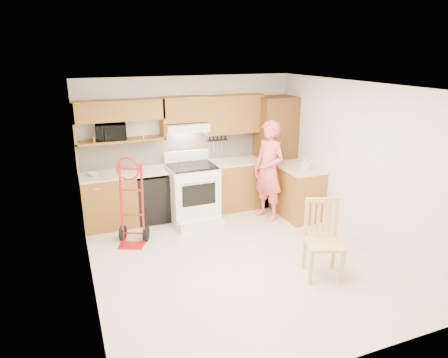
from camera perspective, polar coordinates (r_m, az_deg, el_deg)
floor at (r=6.05m, az=1.80°, el=-11.42°), size 4.00×4.50×0.02m
ceiling at (r=5.30m, az=2.07°, el=13.09°), size 4.00×4.50×0.02m
wall_back at (r=7.60m, az=-4.97°, el=4.84°), size 4.00×0.02×2.50m
wall_front at (r=3.75m, az=16.15°, el=-9.82°), size 4.00×0.02×2.50m
wall_left at (r=5.12m, az=-19.15°, el=-2.55°), size 0.02×4.50×2.50m
wall_right at (r=6.59m, az=18.15°, el=2.00°), size 0.02×4.50×2.50m
backsplash at (r=7.59m, az=-4.90°, el=4.44°), size 3.92×0.03×0.55m
lower_cab_left at (r=7.25m, az=-15.86°, el=-3.04°), size 0.90×0.60×0.90m
dishwasher at (r=7.36m, az=-10.05°, el=-2.51°), size 0.60×0.60×0.85m
lower_cab_right at (r=7.81m, az=1.69°, el=-0.83°), size 1.14×0.60×0.90m
countertop_left at (r=7.13m, az=-13.79°, el=0.78°), size 1.50×0.63×0.04m
countertop_right at (r=7.68m, az=1.72°, el=2.50°), size 1.14×0.63×0.04m
cab_return_right at (r=7.53m, az=10.22°, el=-1.83°), size 0.60×1.00×0.90m
countertop_return at (r=7.39m, az=10.41°, el=1.60°), size 0.63×1.00×0.04m
pantry_tall at (r=8.00m, az=7.14°, el=3.95°), size 0.70×0.60×2.10m
upper_cab_left at (r=7.04m, az=-14.60°, el=9.36°), size 1.50×0.33×0.34m
upper_shelf_mw at (r=7.13m, az=-14.28°, el=5.31°), size 1.50×0.33×0.04m
upper_cab_center at (r=7.28m, az=-5.62°, el=9.78°), size 0.76×0.33×0.44m
upper_cab_right at (r=7.61m, az=1.37°, el=9.15°), size 1.14×0.33×0.70m
range_hood at (r=7.26m, az=-5.40°, el=7.29°), size 0.76×0.46×0.14m
knife_strip at (r=7.72m, az=-0.93°, el=5.05°), size 0.40×0.05×0.29m
microwave at (r=7.08m, az=-15.64°, el=6.42°), size 0.53×0.38×0.27m
range at (r=7.13m, az=-4.29°, el=-1.41°), size 0.82×1.08×1.21m
person at (r=7.20m, az=6.32°, el=1.16°), size 0.60×0.75×1.79m
hand_truck at (r=6.42m, az=-13.03°, el=-3.72°), size 0.65×0.63×1.28m
dining_chair at (r=5.59m, az=13.93°, el=-8.43°), size 0.62×0.65×1.05m
soap_bottle at (r=7.19m, az=11.34°, el=2.13°), size 0.10×0.10×0.21m
bowl at (r=7.08m, az=-17.79°, el=0.67°), size 0.24×0.24×0.05m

